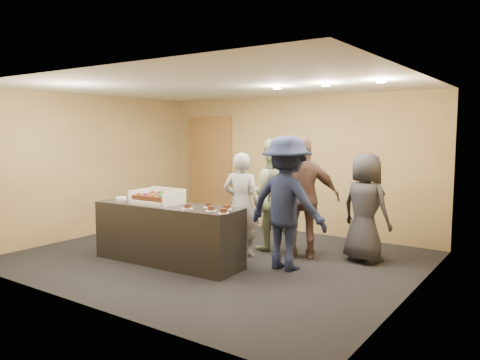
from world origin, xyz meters
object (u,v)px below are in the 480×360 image
Objects in this scene: person_server_grey at (242,204)px; person_sage_man at (271,195)px; serving_counter at (168,234)px; person_dark_suit at (365,208)px; cake_box at (158,200)px; person_brown_extra at (303,198)px; person_navy_man at (287,203)px; sheet_cake at (157,197)px; storage_cabinet at (211,169)px; plate_stack at (121,198)px.

person_sage_man is (0.18, 0.61, 0.10)m from person_server_grey.
person_dark_suit is at bearing 33.27° from serving_counter.
cake_box is 2.27m from person_brown_extra.
person_navy_man reaches higher than person_sage_man.
storage_cabinet is at bearing 114.11° from sheet_cake.
person_server_grey is 0.89× the size of person_sage_man.
plate_stack is 2.47m from person_sage_man.
person_brown_extra is (0.88, 0.44, 0.13)m from person_server_grey.
serving_counter is at bearing 15.39° from person_brown_extra.
person_brown_extra reaches higher than plate_stack.
sheet_cake is 3.21m from person_dark_suit.
person_server_grey is 1.93m from person_dark_suit.
serving_counter is 1.03× the size of storage_cabinet.
person_dark_suit is at bearing 33.90° from sheet_cake.
plate_stack is at bearing -179.68° from serving_counter.
serving_counter is 0.59m from sheet_cake.
person_brown_extra is (1.57, 1.43, 0.51)m from serving_counter.
person_brown_extra is (3.15, -1.63, -0.20)m from storage_cabinet.
storage_cabinet reaches higher than person_brown_extra.
plate_stack is 0.10× the size of person_server_grey.
sheet_cake is 0.76m from plate_stack.
storage_cabinet is (-1.59, 3.06, 0.71)m from serving_counter.
plate_stack is 2.94m from person_brown_extra.
person_dark_suit is (2.44, 1.79, 0.39)m from serving_counter.
serving_counter is 1.43× the size of person_dark_suit.
person_sage_man is at bearing 58.65° from serving_counter.
storage_cabinet is at bearing -59.06° from person_server_grey.
person_navy_man is at bearing 17.37° from plate_stack.
person_dark_suit is at bearing 28.35° from plate_stack.
cake_box is 0.38× the size of person_navy_man.
person_brown_extra is 1.15× the size of person_dark_suit.
sheet_cake is 0.38× the size of person_server_grey.
person_dark_suit is (2.66, 1.79, -0.16)m from sheet_cake.
sheet_cake is at bearing 177.07° from serving_counter.
person_dark_suit is at bearing 33.49° from cake_box.
person_dark_suit reaches higher than serving_counter.
person_server_grey is at bearing 40.89° from person_dark_suit.
person_navy_man is 1.16× the size of person_dark_suit.
person_brown_extra is 0.96m from person_dark_suit.
person_navy_man reaches higher than person_brown_extra.
storage_cabinet is at bearing -66.83° from person_sage_man.
cake_box is 1.32m from person_server_grey.
person_server_grey is (0.90, 0.96, -0.11)m from cake_box.
person_brown_extra reaches higher than cake_box.
person_sage_man is (1.08, 1.60, -0.06)m from sheet_cake.
person_server_grey is (0.90, 0.99, -0.16)m from sheet_cake.
person_brown_extra is (-0.07, 0.67, -0.01)m from person_navy_man.
person_dark_suit is at bearing 150.85° from person_sage_man.
storage_cabinet is 1.21× the size of person_brown_extra.
serving_counter is 1.25× the size of person_brown_extra.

